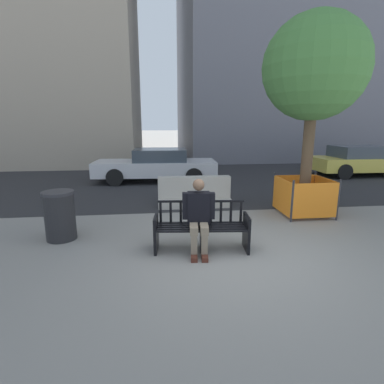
{
  "coord_description": "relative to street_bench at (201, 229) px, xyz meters",
  "views": [
    {
      "loc": [
        -1.29,
        -4.79,
        2.26
      ],
      "look_at": [
        -0.54,
        1.78,
        0.75
      ],
      "focal_mm": 28.0,
      "sensor_mm": 36.0,
      "label": 1
    }
  ],
  "objects": [
    {
      "name": "ground_plane",
      "position": [
        0.53,
        -0.3,
        -0.4
      ],
      "size": [
        200.0,
        200.0,
        0.0
      ],
      "primitive_type": "plane",
      "color": "gray"
    },
    {
      "name": "street_asphalt",
      "position": [
        0.53,
        8.4,
        -0.39
      ],
      "size": [
        120.0,
        12.0,
        0.01
      ],
      "primitive_type": "cube",
      "color": "#28282B",
      "rests_on": "ground"
    },
    {
      "name": "street_bench",
      "position": [
        0.0,
        0.0,
        0.0
      ],
      "size": [
        1.73,
        0.68,
        0.88
      ],
      "color": "black",
      "rests_on": "ground"
    },
    {
      "name": "seated_person",
      "position": [
        -0.06,
        -0.05,
        0.29
      ],
      "size": [
        0.59,
        0.75,
        1.31
      ],
      "color": "black",
      "rests_on": "ground"
    },
    {
      "name": "jersey_barrier_centre",
      "position": [
        0.23,
        2.98,
        -0.06
      ],
      "size": [
        2.01,
        0.71,
        0.84
      ],
      "color": "#ADA89E",
      "rests_on": "ground"
    },
    {
      "name": "street_tree",
      "position": [
        2.89,
        1.89,
        3.1
      ],
      "size": [
        2.4,
        2.4,
        4.72
      ],
      "color": "brown",
      "rests_on": "ground"
    },
    {
      "name": "construction_fence",
      "position": [
        2.89,
        1.89,
        0.1
      ],
      "size": [
        1.19,
        1.19,
        1.0
      ],
      "color": "#2D2D33",
      "rests_on": "ground"
    },
    {
      "name": "car_taxi_near",
      "position": [
        8.18,
        7.21,
        0.27
      ],
      "size": [
        4.28,
        1.95,
        1.31
      ],
      "color": "#DBC64C",
      "rests_on": "ground"
    },
    {
      "name": "car_sedan_mid",
      "position": [
        -0.81,
        6.86,
        0.25
      ],
      "size": [
        4.82,
        2.03,
        1.29
      ],
      "color": "silver",
      "rests_on": "ground"
    },
    {
      "name": "trash_bin",
      "position": [
        -2.71,
        0.82,
        0.1
      ],
      "size": [
        0.61,
        0.61,
        0.98
      ],
      "color": "#232326",
      "rests_on": "ground"
    }
  ]
}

